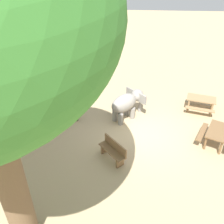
{
  "coord_description": "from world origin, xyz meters",
  "views": [
    {
      "loc": [
        -9.55,
        0.69,
        7.41
      ],
      "look_at": [
        0.59,
        1.43,
        0.8
      ],
      "focal_mm": 39.78,
      "sensor_mm": 36.0,
      "label": 1
    }
  ],
  "objects_px": {
    "picnic_table_far": "(217,134)",
    "wooden_bench": "(113,150)",
    "elephant": "(127,103)",
    "person_handler": "(76,104)",
    "picnic_table_near": "(201,101)"
  },
  "relations": [
    {
      "from": "picnic_table_far",
      "to": "wooden_bench",
      "type": "bearing_deg",
      "value": -47.68
    },
    {
      "from": "elephant",
      "to": "picnic_table_far",
      "type": "distance_m",
      "value": 4.46
    },
    {
      "from": "elephant",
      "to": "person_handler",
      "type": "height_order",
      "value": "person_handler"
    },
    {
      "from": "elephant",
      "to": "picnic_table_near",
      "type": "xyz_separation_m",
      "value": [
        1.01,
        -3.99,
        -0.34
      ]
    },
    {
      "from": "elephant",
      "to": "wooden_bench",
      "type": "bearing_deg",
      "value": -144.08
    },
    {
      "from": "picnic_table_near",
      "to": "picnic_table_far",
      "type": "xyz_separation_m",
      "value": [
        -2.84,
        -0.07,
        0.0
      ]
    },
    {
      "from": "elephant",
      "to": "person_handler",
      "type": "xyz_separation_m",
      "value": [
        -0.37,
        2.58,
        0.03
      ]
    },
    {
      "from": "person_handler",
      "to": "wooden_bench",
      "type": "distance_m",
      "value": 3.49
    },
    {
      "from": "elephant",
      "to": "picnic_table_near",
      "type": "relative_size",
      "value": 1.06
    },
    {
      "from": "elephant",
      "to": "picnic_table_far",
      "type": "relative_size",
      "value": 0.97
    },
    {
      "from": "picnic_table_near",
      "to": "picnic_table_far",
      "type": "height_order",
      "value": "same"
    },
    {
      "from": "elephant",
      "to": "person_handler",
      "type": "relative_size",
      "value": 1.2
    },
    {
      "from": "wooden_bench",
      "to": "person_handler",
      "type": "bearing_deg",
      "value": -4.42
    },
    {
      "from": "wooden_bench",
      "to": "picnic_table_near",
      "type": "xyz_separation_m",
      "value": [
        4.14,
        -4.48,
        0.12
      ]
    },
    {
      "from": "person_handler",
      "to": "picnic_table_far",
      "type": "distance_m",
      "value": 6.8
    }
  ]
}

